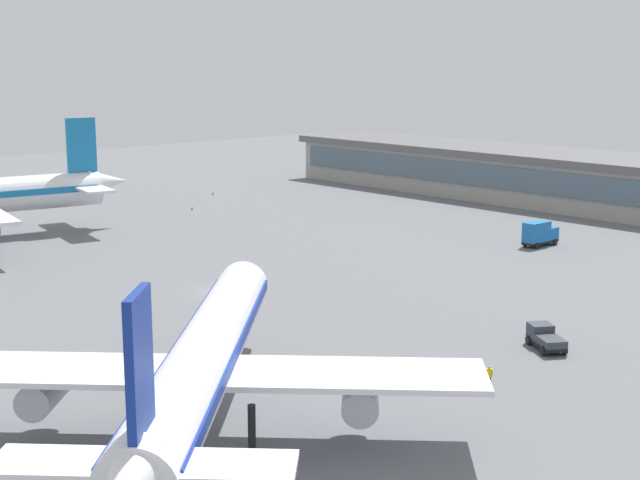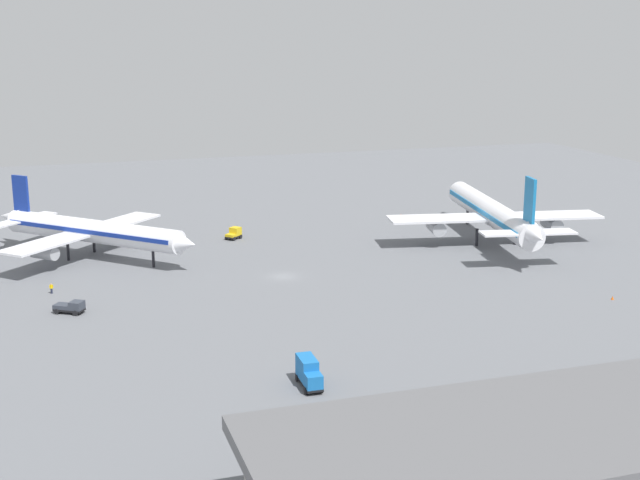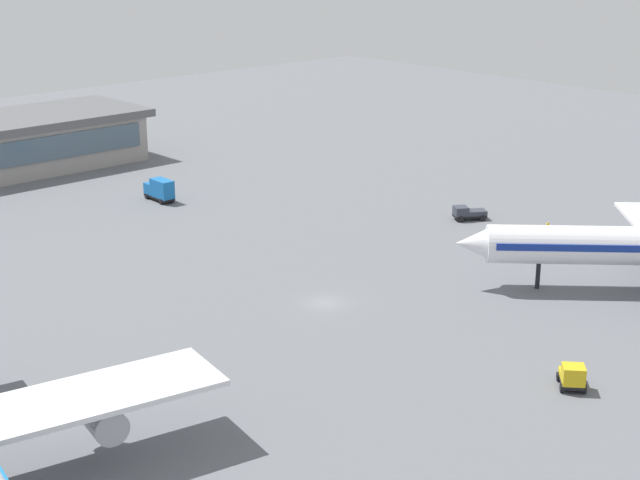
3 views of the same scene
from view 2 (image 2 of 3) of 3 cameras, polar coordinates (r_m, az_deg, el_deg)
ground at (r=145.57m, az=-2.44°, el=-2.43°), size 288.00×288.00×0.00m
airplane_at_gate at (r=171.52m, az=11.42°, el=1.78°), size 42.47×52.35×16.01m
airplane_taxiing at (r=161.59m, az=-15.04°, el=0.60°), size 36.16×36.40×14.06m
catering_truck at (r=101.00m, az=-0.76°, el=-8.83°), size 2.35×5.66×3.30m
baggage_tug at (r=172.32m, az=-5.74°, el=0.45°), size 3.73×3.66×2.30m
pushback_tractor at (r=131.61m, az=-16.30°, el=-4.31°), size 4.74×3.95×1.90m
ground_crew_worker at (r=142.31m, az=-17.48°, el=-3.09°), size 0.57×0.45×1.67m
safety_cone_near_gate at (r=140.40m, az=18.93°, el=-3.67°), size 0.44×0.44×0.60m
safety_cone_far_side at (r=193.83m, az=5.42°, el=1.68°), size 0.44×0.44×0.60m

